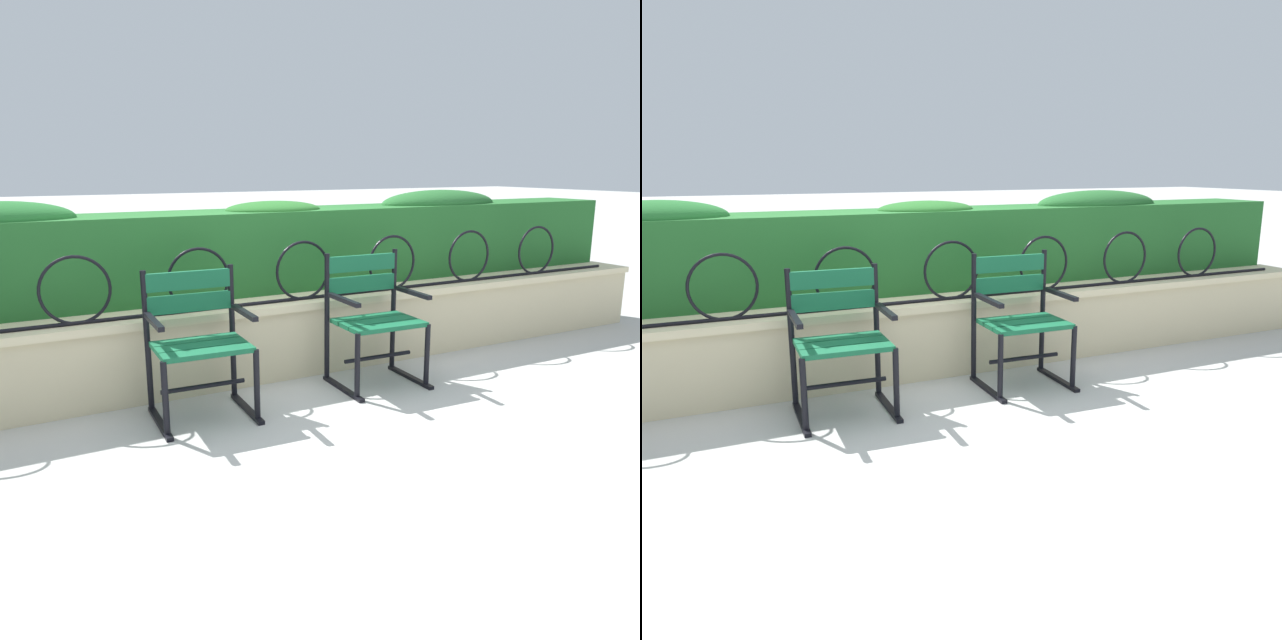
# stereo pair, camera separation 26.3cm
# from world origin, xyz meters

# --- Properties ---
(ground_plane) EXTENTS (60.00, 60.00, 0.00)m
(ground_plane) POSITION_xyz_m (0.00, 0.00, 0.00)
(ground_plane) COLOR #ADADA8
(stone_wall) EXTENTS (7.12, 0.41, 0.54)m
(stone_wall) POSITION_xyz_m (0.00, 0.80, 0.27)
(stone_wall) COLOR beige
(stone_wall) RESTS_ON ground
(iron_arch_fence) EXTENTS (6.58, 0.02, 0.42)m
(iron_arch_fence) POSITION_xyz_m (-0.16, 0.72, 0.73)
(iron_arch_fence) COLOR black
(iron_arch_fence) RESTS_ON stone_wall
(hedge_row) EXTENTS (6.97, 0.58, 0.72)m
(hedge_row) POSITION_xyz_m (0.03, 1.26, 0.87)
(hedge_row) COLOR #236028
(hedge_row) RESTS_ON stone_wall
(park_chair_left) EXTENTS (0.60, 0.55, 0.87)m
(park_chair_left) POSITION_xyz_m (-0.70, 0.33, 0.46)
(park_chair_left) COLOR #145B38
(park_chair_left) RESTS_ON ground
(park_chair_right) EXTENTS (0.60, 0.54, 0.89)m
(park_chair_right) POSITION_xyz_m (0.53, 0.33, 0.47)
(park_chair_right) COLOR #145B38
(park_chair_right) RESTS_ON ground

